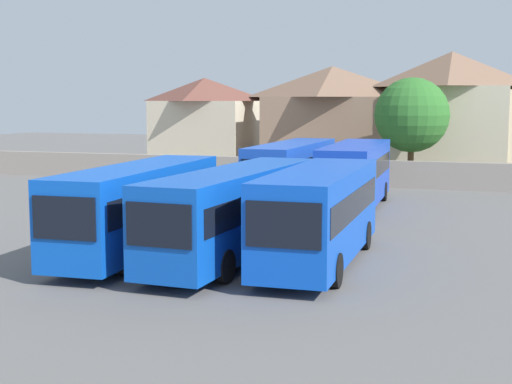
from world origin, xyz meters
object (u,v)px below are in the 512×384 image
object	(u,v)px
bus_2	(236,208)
house_terrace_centre	(332,118)
bus_4	(292,170)
house_terrace_left	(205,122)
bus_3	(320,210)
tree_left_of_lot	(412,115)
bus_5	(356,172)
bus_1	(139,204)
house_terrace_right	(450,113)

from	to	relation	value
bus_2	house_terrace_centre	world-z (taller)	house_terrace_centre
bus_4	house_terrace_left	distance (m)	24.10
house_terrace_left	bus_3	bearing A→B (deg)	-62.29
bus_4	tree_left_of_lot	distance (m)	13.77
bus_4	bus_5	world-z (taller)	bus_5
bus_1	house_terrace_centre	xyz separation A→B (m)	(0.09, 34.25, 2.42)
bus_1	bus_3	bearing A→B (deg)	90.84
bus_1	bus_4	bearing A→B (deg)	169.80
bus_2	bus_5	size ratio (longest dim) A/B	1.08
bus_2	house_terrace_centre	xyz separation A→B (m)	(-3.63, 33.85, 2.45)
bus_1	tree_left_of_lot	size ratio (longest dim) A/B	1.50
house_terrace_centre	house_terrace_right	xyz separation A→B (m)	(9.35, -1.00, 0.47)
bus_2	house_terrace_right	world-z (taller)	house_terrace_right
bus_3	bus_4	world-z (taller)	bus_4
bus_2	house_terrace_right	bearing A→B (deg)	173.29
bus_5	house_terrace_left	distance (m)	26.45
house_terrace_right	tree_left_of_lot	bearing A→B (deg)	-109.54
bus_1	bus_5	distance (m)	15.32
bus_5	house_terrace_left	world-z (taller)	house_terrace_left
house_terrace_left	tree_left_of_lot	size ratio (longest dim) A/B	1.12
bus_2	house_terrace_right	distance (m)	33.47
bus_1	bus_5	world-z (taller)	bus_5
bus_2	bus_1	bearing A→B (deg)	-80.69
bus_3	house_terrace_right	world-z (taller)	house_terrace_right
house_terrace_left	tree_left_of_lot	world-z (taller)	house_terrace_left
bus_4	bus_1	bearing A→B (deg)	-7.78
bus_2	tree_left_of_lot	xyz separation A→B (m)	(3.49, 26.57, 2.88)
bus_2	house_terrace_left	world-z (taller)	house_terrace_left
bus_4	house_terrace_right	size ratio (longest dim) A/B	1.17
bus_3	bus_5	bearing A→B (deg)	-175.96
bus_4	tree_left_of_lot	size ratio (longest dim) A/B	1.50
bus_5	tree_left_of_lot	bearing A→B (deg)	170.89
bus_1	house_terrace_left	bearing A→B (deg)	-164.27
house_terrace_right	bus_1	bearing A→B (deg)	-105.86
bus_5	house_terrace_centre	size ratio (longest dim) A/B	1.07
house_terrace_right	tree_left_of_lot	xyz separation A→B (m)	(-2.23, -6.28, -0.04)
house_terrace_centre	bus_3	bearing A→B (deg)	-78.68
tree_left_of_lot	bus_4	bearing A→B (deg)	-112.45
house_terrace_left	bus_5	bearing A→B (deg)	-50.50
bus_1	house_terrace_right	world-z (taller)	house_terrace_right
bus_1	bus_3	size ratio (longest dim) A/B	1.08
bus_2	bus_3	xyz separation A→B (m)	(3.15, -0.05, 0.05)
bus_2	bus_4	size ratio (longest dim) A/B	1.09
tree_left_of_lot	bus_3	bearing A→B (deg)	-90.73
bus_1	bus_3	xyz separation A→B (m)	(6.88, 0.35, 0.02)
bus_4	house_terrace_right	xyz separation A→B (m)	(7.38, 18.74, 2.84)
house_terrace_centre	bus_1	bearing A→B (deg)	-90.16
house_terrace_right	bus_2	bearing A→B (deg)	-99.88
bus_2	tree_left_of_lot	size ratio (longest dim) A/B	1.63
bus_1	tree_left_of_lot	world-z (taller)	tree_left_of_lot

